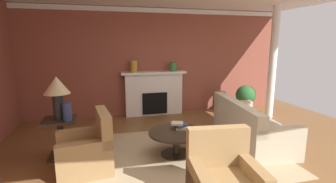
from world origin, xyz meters
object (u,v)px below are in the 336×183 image
at_px(vase_tall_corner, 221,102).
at_px(potted_plant, 246,97).
at_px(vase_mantel_right, 173,67).
at_px(sofa, 249,127).
at_px(table_lamp, 57,89).
at_px(vase_mantel_left, 134,66).
at_px(coffee_table, 176,137).
at_px(armchair_near_window, 87,152).
at_px(vase_on_side_table, 67,112).
at_px(side_table, 61,135).
at_px(fireplace, 154,94).

distance_m(vase_tall_corner, potted_plant, 0.71).
distance_m(vase_tall_corner, vase_mantel_right, 1.74).
distance_m(sofa, table_lamp, 3.75).
bearing_deg(vase_mantel_left, coffee_table, -81.34).
bearing_deg(sofa, table_lamp, 176.43).
xyz_separation_m(coffee_table, vase_tall_corner, (2.08, 2.38, -0.03)).
xyz_separation_m(armchair_near_window, vase_on_side_table, (-0.31, 0.51, 0.55)).
relative_size(sofa, armchair_near_window, 2.30).
distance_m(coffee_table, vase_mantel_left, 2.86).
bearing_deg(vase_mantel_left, side_table, -126.30).
bearing_deg(vase_mantel_right, vase_on_side_table, -138.04).
height_order(coffee_table, vase_mantel_left, vase_mantel_left).
height_order(armchair_near_window, vase_mantel_right, vase_mantel_right).
xyz_separation_m(armchair_near_window, side_table, (-0.46, 0.63, 0.09)).
bearing_deg(potted_plant, armchair_near_window, -152.19).
relative_size(coffee_table, table_lamp, 1.33).
height_order(coffee_table, vase_on_side_table, vase_on_side_table).
bearing_deg(armchair_near_window, coffee_table, 6.11).
bearing_deg(side_table, coffee_table, -13.29).
bearing_deg(vase_on_side_table, armchair_near_window, -58.51).
height_order(armchair_near_window, vase_tall_corner, armchair_near_window).
relative_size(coffee_table, side_table, 1.43).
xyz_separation_m(coffee_table, vase_mantel_left, (-0.40, 2.63, 1.05)).
bearing_deg(table_lamp, vase_on_side_table, -38.66).
distance_m(vase_mantel_left, vase_mantel_right, 1.10).
bearing_deg(coffee_table, vase_tall_corner, 48.93).
bearing_deg(vase_tall_corner, vase_on_side_table, -152.57).
distance_m(side_table, vase_on_side_table, 0.49).
relative_size(table_lamp, vase_mantel_left, 2.34).
xyz_separation_m(armchair_near_window, table_lamp, (-0.46, 0.63, 0.92)).
height_order(coffee_table, table_lamp, table_lamp).
distance_m(side_table, vase_mantel_left, 2.86).
height_order(vase_tall_corner, potted_plant, potted_plant).
relative_size(fireplace, vase_on_side_table, 5.91).
height_order(fireplace, vase_mantel_right, vase_mantel_right).
bearing_deg(vase_mantel_left, fireplace, 5.15).
relative_size(table_lamp, vase_on_side_table, 2.46).
bearing_deg(vase_mantel_right, coffee_table, -104.86).
bearing_deg(vase_on_side_table, potted_plant, 20.66).
height_order(side_table, table_lamp, table_lamp).
distance_m(fireplace, armchair_near_window, 3.31).
distance_m(fireplace, sofa, 2.87).
height_order(table_lamp, vase_mantel_left, vase_mantel_left).
xyz_separation_m(side_table, potted_plant, (4.67, 1.58, 0.09)).
bearing_deg(table_lamp, armchair_near_window, -53.74).
bearing_deg(table_lamp, vase_mantel_right, 38.81).
bearing_deg(fireplace, coffee_table, -93.17).
relative_size(fireplace, armchair_near_window, 1.89).
height_order(coffee_table, side_table, side_table).
bearing_deg(vase_on_side_table, vase_mantel_right, 41.96).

